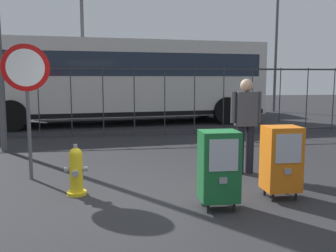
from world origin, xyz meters
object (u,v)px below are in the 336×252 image
at_px(pedestrian, 246,120).
at_px(street_light_near_left, 82,23).
at_px(street_light_near_right, 277,25).
at_px(newspaper_box_secondary, 281,158).
at_px(bus_far, 119,78).
at_px(bus_near, 121,77).
at_px(newspaper_box_primary, 219,166).
at_px(fire_hydrant, 76,171).
at_px(stop_sign, 27,83).

relative_size(pedestrian, street_light_near_left, 0.25).
xyz_separation_m(street_light_near_left, street_light_near_right, (9.24, 2.13, 0.40)).
bearing_deg(street_light_near_right, newspaper_box_secondary, -113.82).
height_order(pedestrian, bus_far, bus_far).
height_order(bus_far, street_light_near_left, street_light_near_left).
height_order(newspaper_box_secondary, bus_near, bus_near).
relative_size(pedestrian, bus_far, 0.16).
distance_m(newspaper_box_primary, street_light_near_right, 15.24).
bearing_deg(fire_hydrant, bus_far, 86.72).
xyz_separation_m(pedestrian, bus_near, (-2.02, 7.63, 0.76)).
height_order(fire_hydrant, newspaper_box_secondary, newspaper_box_secondary).
distance_m(fire_hydrant, pedestrian, 3.02).
xyz_separation_m(newspaper_box_primary, stop_sign, (-2.71, 1.80, 1.03)).
xyz_separation_m(newspaper_box_primary, street_light_near_right, (6.68, 13.19, 3.70)).
xyz_separation_m(newspaper_box_primary, bus_near, (-1.05, 9.32, 1.14)).
bearing_deg(newspaper_box_primary, street_light_near_right, 63.15).
bearing_deg(stop_sign, bus_near, 77.55).
height_order(stop_sign, pedestrian, stop_sign).
distance_m(bus_far, street_light_near_right, 8.26).
relative_size(fire_hydrant, newspaper_box_secondary, 0.73).
xyz_separation_m(fire_hydrant, newspaper_box_secondary, (2.86, -0.55, 0.22)).
xyz_separation_m(stop_sign, street_light_near_left, (0.15, 9.26, 2.27)).
relative_size(stop_sign, street_light_near_left, 0.34).
distance_m(stop_sign, bus_near, 7.70).
bearing_deg(bus_near, bus_far, 83.94).
distance_m(bus_near, street_light_near_left, 3.16).
bearing_deg(bus_near, newspaper_box_secondary, -83.91).
bearing_deg(fire_hydrant, newspaper_box_primary, -24.44).
bearing_deg(bus_near, street_light_near_right, 19.93).
bearing_deg(fire_hydrant, stop_sign, 131.48).
height_order(stop_sign, bus_far, bus_far).
relative_size(fire_hydrant, newspaper_box_primary, 0.73).
relative_size(newspaper_box_primary, bus_near, 0.10).
distance_m(bus_far, street_light_near_left, 4.14).
bearing_deg(bus_near, street_light_near_left, 124.28).
relative_size(newspaper_box_secondary, street_light_near_right, 0.14).
height_order(stop_sign, bus_near, bus_near).
height_order(newspaper_box_secondary, street_light_near_right, street_light_near_right).
bearing_deg(street_light_near_left, street_light_near_right, 12.97).
bearing_deg(pedestrian, street_light_near_left, 110.62).
distance_m(fire_hydrant, stop_sign, 1.78).
bearing_deg(stop_sign, fire_hydrant, -48.52).
xyz_separation_m(pedestrian, bus_far, (-2.07, 12.58, 0.76)).
distance_m(fire_hydrant, bus_far, 13.51).
xyz_separation_m(fire_hydrant, street_light_near_left, (-0.69, 10.21, 3.52)).
distance_m(newspaper_box_secondary, street_light_near_left, 11.80).
bearing_deg(bus_near, pedestrian, -81.84).
relative_size(stop_sign, bus_near, 0.21).
height_order(stop_sign, street_light_near_right, street_light_near_right).
relative_size(stop_sign, bus_far, 0.21).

